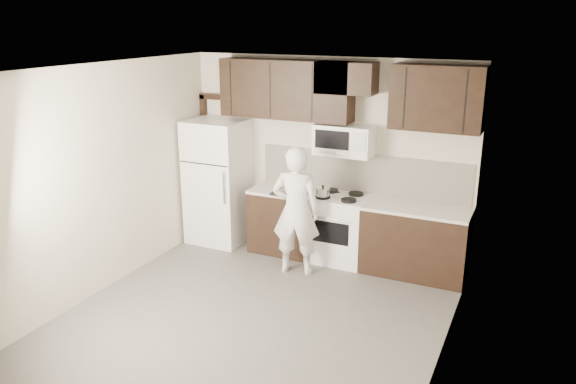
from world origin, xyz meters
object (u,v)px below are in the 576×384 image
Objects in this scene: stove at (339,228)px; person at (296,211)px; microwave at (344,140)px; refrigerator at (218,182)px.

stove is 0.80m from person.
person is (-0.36, -0.71, -0.81)m from microwave.
microwave is (-0.00, 0.12, 1.19)m from stove.
person is at bearing -117.05° from microwave.
refrigerator is (-1.85, -0.05, 0.44)m from stove.
microwave reaches higher than refrigerator.
person is at bearing -20.26° from refrigerator.
stove is 0.52× the size of refrigerator.
refrigerator is 1.07× the size of person.
microwave is 0.45× the size of person.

